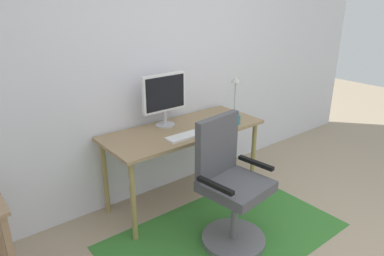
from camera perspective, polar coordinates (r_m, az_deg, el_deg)
wall_back at (r=3.41m, az=-4.11°, el=11.02°), size 6.00×0.10×2.60m
area_rug at (r=3.07m, az=5.33°, el=-16.94°), size 1.91×1.14×0.01m
desk at (r=3.24m, az=-1.36°, el=-1.28°), size 1.50×0.62×0.73m
monitor at (r=3.20m, az=-4.50°, el=5.32°), size 0.45×0.18×0.49m
keyboard at (r=3.03m, az=-0.46°, el=-1.13°), size 0.43×0.13×0.02m
computer_mouse at (r=3.20m, az=3.66°, el=0.17°), size 0.06×0.10×0.03m
coffee_cup at (r=3.33m, az=7.18°, el=1.38°), size 0.08×0.08×0.09m
cell_phone at (r=3.35m, az=4.57°, el=0.89°), size 0.07×0.14×0.01m
desk_lamp at (r=3.43m, az=7.04°, el=5.93°), size 0.11×0.11×0.42m
office_chair at (r=2.79m, az=6.18°, el=-10.30°), size 0.57×0.51×1.03m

